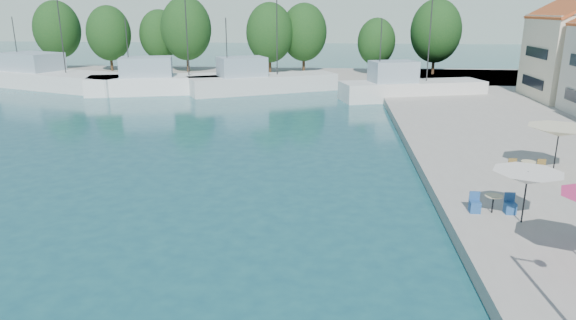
# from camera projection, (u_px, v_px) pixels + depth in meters

# --- Properties ---
(quay_far) EXTENTS (90.00, 16.00, 0.60)m
(quay_far) POSITION_uv_depth(u_px,v_px,m) (262.00, 77.00, 65.84)
(quay_far) COLOR #A09A90
(quay_far) RESTS_ON ground
(hill_west) EXTENTS (180.00, 40.00, 16.00)m
(hill_west) POSITION_uv_depth(u_px,v_px,m) (232.00, 11.00, 154.42)
(hill_west) COLOR gray
(hill_west) RESTS_ON ground
(hill_east) EXTENTS (140.00, 40.00, 12.00)m
(hill_east) POSITION_uv_depth(u_px,v_px,m) (455.00, 18.00, 168.01)
(hill_east) COLOR gray
(hill_east) RESTS_ON ground
(trawler_01) EXTENTS (22.30, 12.84, 10.20)m
(trawler_01) POSITION_uv_depth(u_px,v_px,m) (49.00, 78.00, 58.62)
(trawler_01) COLOR silver
(trawler_01) RESTS_ON ground
(trawler_02) EXTENTS (18.07, 8.97, 10.20)m
(trawler_02) POSITION_uv_depth(u_px,v_px,m) (168.00, 83.00, 54.79)
(trawler_02) COLOR white
(trawler_02) RESTS_ON ground
(trawler_03) EXTENTS (16.06, 11.07, 10.20)m
(trawler_03) POSITION_uv_depth(u_px,v_px,m) (260.00, 82.00, 55.24)
(trawler_03) COLOR silver
(trawler_03) RESTS_ON ground
(trawler_04) EXTENTS (14.70, 7.63, 10.20)m
(trawler_04) POSITION_uv_depth(u_px,v_px,m) (409.00, 89.00, 50.62)
(trawler_04) COLOR silver
(trawler_04) RESTS_ON ground
(tree_01) EXTENTS (6.23, 6.23, 9.23)m
(tree_01) POSITION_uv_depth(u_px,v_px,m) (57.00, 30.00, 70.45)
(tree_01) COLOR #3F2B19
(tree_01) RESTS_ON quay_far
(tree_02) EXTENTS (5.78, 5.78, 8.56)m
(tree_02) POSITION_uv_depth(u_px,v_px,m) (109.00, 33.00, 68.27)
(tree_02) COLOR #3F2B19
(tree_02) RESTS_ON quay_far
(tree_03) EXTENTS (5.43, 5.43, 8.04)m
(tree_03) POSITION_uv_depth(u_px,v_px,m) (160.00, 35.00, 70.23)
(tree_03) COLOR #3F2B19
(tree_03) RESTS_ON quay_far
(tree_04) EXTENTS (6.54, 6.54, 9.68)m
(tree_04) POSITION_uv_depth(u_px,v_px,m) (186.00, 29.00, 66.88)
(tree_04) COLOR #3F2B19
(tree_04) RESTS_ON quay_far
(tree_05) EXTENTS (6.02, 6.02, 8.91)m
(tree_05) POSITION_uv_depth(u_px,v_px,m) (270.00, 33.00, 65.30)
(tree_05) COLOR #3F2B19
(tree_05) RESTS_ON quay_far
(tree_06) EXTENTS (5.98, 5.98, 8.85)m
(tree_06) POSITION_uv_depth(u_px,v_px,m) (304.00, 32.00, 67.14)
(tree_06) COLOR #3F2B19
(tree_06) RESTS_ON quay_far
(tree_07) EXTENTS (4.75, 4.75, 7.03)m
(tree_07) POSITION_uv_depth(u_px,v_px,m) (376.00, 42.00, 64.75)
(tree_07) COLOR #3F2B19
(tree_07) RESTS_ON quay_far
(tree_08) EXTENTS (6.30, 6.30, 9.33)m
(tree_08) POSITION_uv_depth(u_px,v_px,m) (436.00, 31.00, 64.33)
(tree_08) COLOR #3F2B19
(tree_08) RESTS_ON quay_far
(umbrella_white) EXTENTS (2.65, 2.65, 2.08)m
(umbrella_white) POSITION_uv_depth(u_px,v_px,m) (527.00, 178.00, 19.56)
(umbrella_white) COLOR black
(umbrella_white) RESTS_ON quay_right
(umbrella_cream) EXTENTS (3.13, 3.13, 2.37)m
(umbrella_cream) POSITION_uv_depth(u_px,v_px,m) (559.00, 132.00, 25.69)
(umbrella_cream) COLOR black
(umbrella_cream) RESTS_ON quay_right
(cafe_table_02) EXTENTS (1.82, 0.70, 0.76)m
(cafe_table_02) POSITION_uv_depth(u_px,v_px,m) (492.00, 206.00, 20.92)
(cafe_table_02) COLOR black
(cafe_table_02) RESTS_ON quay_right
(cafe_table_03) EXTENTS (1.82, 0.70, 0.76)m
(cafe_table_03) POSITION_uv_depth(u_px,v_px,m) (527.00, 170.00, 25.57)
(cafe_table_03) COLOR black
(cafe_table_03) RESTS_ON quay_right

